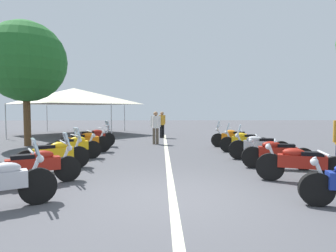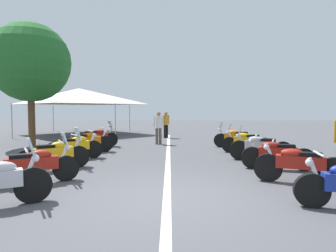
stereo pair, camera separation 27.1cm
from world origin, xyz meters
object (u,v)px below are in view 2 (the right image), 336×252
Objects in this scene: motorcycle_right_row_5 at (236,138)px; motorcycle_left_row_4 at (86,141)px; motorcycle_left_row_2 at (55,154)px; motorcycle_right_row_3 at (260,147)px; motorcycle_left_row_1 at (33,165)px; bystander_4 at (166,123)px; motorcycle_left_row_3 at (74,147)px; motorcycle_right_row_2 at (277,154)px; roadside_tree_2 at (30,62)px; traffic_cone_0 at (39,151)px; motorcycle_left_row_5 at (96,137)px; motorcycle_right_row_4 at (246,141)px; motorcycle_right_row_1 at (299,164)px; event_tent at (79,96)px; bystander_2 at (159,125)px.

motorcycle_left_row_4 is at bearing 34.96° from motorcycle_right_row_5.
motorcycle_right_row_3 is (1.58, -6.40, 0.01)m from motorcycle_left_row_2.
bystander_4 is at bearing 45.71° from motorcycle_left_row_1.
motorcycle_left_row_3 is at bearing 54.85° from motorcycle_left_row_2.
motorcycle_left_row_3 is 6.64m from motorcycle_right_row_2.
roadside_tree_2 reaches higher than motorcycle_left_row_4.
traffic_cone_0 is (-3.05, 7.59, -0.17)m from motorcycle_right_row_5.
motorcycle_left_row_5 is 0.92× the size of motorcycle_right_row_2.
motorcycle_right_row_4 is 10.62m from roadside_tree_2.
motorcycle_right_row_1 is at bearing 102.54° from motorcycle_right_row_3.
motorcycle_left_row_3 is at bearing 115.68° from bystander_4.
motorcycle_left_row_4 reaches higher than motorcycle_left_row_3.
event_tent reaches higher than motorcycle_right_row_4.
event_tent is (11.85, 9.40, 2.19)m from motorcycle_right_row_2.
motorcycle_right_row_1 is 0.96× the size of motorcycle_right_row_3.
motorcycle_right_row_1 is 1.21× the size of bystander_2.
motorcycle_right_row_3 is at bearing -112.87° from roadside_tree_2.
motorcycle_left_row_1 is 4.85m from motorcycle_left_row_4.
motorcycle_right_row_2 is at bearing -67.11° from motorcycle_left_row_5.
motorcycle_left_row_2 is 4.94m from motorcycle_left_row_5.
bystander_4 is at bearing -56.35° from motorcycle_right_row_2.
motorcycle_right_row_2 reaches higher than traffic_cone_0.
motorcycle_right_row_5 is (-0.09, -6.38, -0.01)m from motorcycle_left_row_5.
motorcycle_right_row_3 reaches higher than motorcycle_right_row_1.
motorcycle_left_row_2 is 0.89× the size of motorcycle_right_row_4.
motorcycle_left_row_3 is at bearing -115.90° from motorcycle_left_row_4.
motorcycle_right_row_1 is 0.34× the size of roadside_tree_2.
roadside_tree_2 is (5.69, 3.35, 3.51)m from motorcycle_left_row_2.
motorcycle_left_row_4 is at bearing 110.94° from bystander_4.
motorcycle_left_row_2 is at bearing 119.44° from bystander_4.
bystander_2 reaches higher than motorcycle_left_row_4.
traffic_cone_0 is 0.38× the size of bystander_4.
event_tent is (8.64, 9.35, 2.19)m from motorcycle_right_row_4.
roadside_tree_2 is (0.75, 3.31, 3.51)m from motorcycle_left_row_5.
motorcycle_right_row_5 is 3.28× the size of traffic_cone_0.
motorcycle_left_row_3 is (3.35, 0.14, -0.01)m from motorcycle_left_row_1.
bystander_2 is at bearing -42.33° from traffic_cone_0.
motorcycle_left_row_3 is 0.88× the size of motorcycle_right_row_3.
motorcycle_left_row_1 is at bearing -114.62° from motorcycle_left_row_4.
motorcycle_left_row_5 reaches higher than motorcycle_left_row_4.
motorcycle_left_row_5 is at bearing -157.31° from event_tent.
motorcycle_right_row_5 is (6.38, 0.01, -0.00)m from motorcycle_right_row_1.
event_tent is at bearing -3.48° from roadside_tree_2.
motorcycle_right_row_5 is 3.86m from bystander_2.
motorcycle_left_row_3 is 7.06m from motorcycle_right_row_5.
motorcycle_right_row_1 is (-6.48, -6.39, -0.01)m from motorcycle_left_row_5.
motorcycle_right_row_4 reaches higher than motorcycle_right_row_2.
roadside_tree_2 is (-3.74, 6.44, 3.05)m from bystander_4.
event_tent reaches higher than motorcycle_right_row_1.
bystander_2 is 6.84m from roadside_tree_2.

